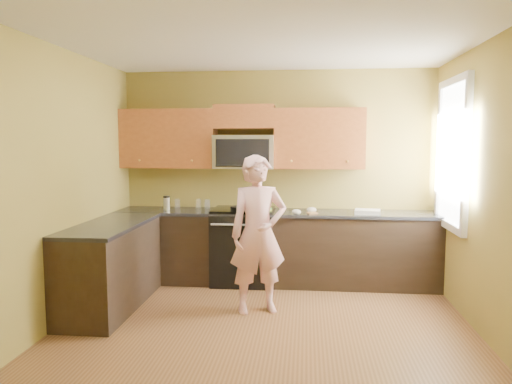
# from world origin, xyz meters

# --- Properties ---
(floor) EXTENTS (4.00, 4.00, 0.00)m
(floor) POSITION_xyz_m (0.00, 0.00, 0.00)
(floor) COLOR brown
(floor) RESTS_ON ground
(ceiling) EXTENTS (4.00, 4.00, 0.00)m
(ceiling) POSITION_xyz_m (0.00, 0.00, 2.70)
(ceiling) COLOR white
(ceiling) RESTS_ON ground
(wall_back) EXTENTS (4.00, 0.00, 4.00)m
(wall_back) POSITION_xyz_m (0.00, 2.00, 1.35)
(wall_back) COLOR olive
(wall_back) RESTS_ON ground
(wall_front) EXTENTS (4.00, 0.00, 4.00)m
(wall_front) POSITION_xyz_m (0.00, -2.00, 1.35)
(wall_front) COLOR olive
(wall_front) RESTS_ON ground
(wall_left) EXTENTS (0.00, 4.00, 4.00)m
(wall_left) POSITION_xyz_m (-2.00, 0.00, 1.35)
(wall_left) COLOR olive
(wall_left) RESTS_ON ground
(wall_right) EXTENTS (0.00, 4.00, 4.00)m
(wall_right) POSITION_xyz_m (2.00, 0.00, 1.35)
(wall_right) COLOR olive
(wall_right) RESTS_ON ground
(cabinet_back_run) EXTENTS (4.00, 0.60, 0.88)m
(cabinet_back_run) POSITION_xyz_m (0.00, 1.70, 0.44)
(cabinet_back_run) COLOR black
(cabinet_back_run) RESTS_ON floor
(cabinet_left_run) EXTENTS (0.60, 1.60, 0.88)m
(cabinet_left_run) POSITION_xyz_m (-1.70, 0.60, 0.44)
(cabinet_left_run) COLOR black
(cabinet_left_run) RESTS_ON floor
(countertop_back) EXTENTS (4.00, 0.62, 0.04)m
(countertop_back) POSITION_xyz_m (0.00, 1.69, 0.90)
(countertop_back) COLOR black
(countertop_back) RESTS_ON cabinet_back_run
(countertop_left) EXTENTS (0.62, 1.60, 0.04)m
(countertop_left) POSITION_xyz_m (-1.69, 0.60, 0.90)
(countertop_left) COLOR black
(countertop_left) RESTS_ON cabinet_left_run
(stove) EXTENTS (0.76, 0.65, 0.95)m
(stove) POSITION_xyz_m (-0.40, 1.68, 0.47)
(stove) COLOR black
(stove) RESTS_ON floor
(microwave) EXTENTS (0.76, 0.40, 0.42)m
(microwave) POSITION_xyz_m (-0.40, 1.80, 1.45)
(microwave) COLOR silver
(microwave) RESTS_ON wall_back
(upper_cab_left) EXTENTS (1.22, 0.33, 0.75)m
(upper_cab_left) POSITION_xyz_m (-1.39, 1.83, 1.45)
(upper_cab_left) COLOR brown
(upper_cab_left) RESTS_ON wall_back
(upper_cab_right) EXTENTS (1.12, 0.33, 0.75)m
(upper_cab_right) POSITION_xyz_m (0.54, 1.83, 1.45)
(upper_cab_right) COLOR brown
(upper_cab_right) RESTS_ON wall_back
(upper_cab_over_mw) EXTENTS (0.76, 0.33, 0.30)m
(upper_cab_over_mw) POSITION_xyz_m (-0.40, 1.83, 2.10)
(upper_cab_over_mw) COLOR brown
(upper_cab_over_mw) RESTS_ON wall_back
(window) EXTENTS (0.06, 1.06, 1.66)m
(window) POSITION_xyz_m (1.98, 1.20, 1.65)
(window) COLOR white
(window) RESTS_ON wall_right
(woman) EXTENTS (0.70, 0.57, 1.65)m
(woman) POSITION_xyz_m (-0.11, 0.65, 0.83)
(woman) COLOR pink
(woman) RESTS_ON floor
(frying_pan) EXTENTS (0.37, 0.51, 0.06)m
(frying_pan) POSITION_xyz_m (-0.40, 1.46, 0.95)
(frying_pan) COLOR black
(frying_pan) RESTS_ON stove
(butter_tub) EXTENTS (0.14, 0.14, 0.08)m
(butter_tub) POSITION_xyz_m (-0.08, 1.55, 0.92)
(butter_tub) COLOR #FFE843
(butter_tub) RESTS_ON countertop_back
(toast_slice) EXTENTS (0.14, 0.14, 0.01)m
(toast_slice) POSITION_xyz_m (0.46, 1.53, 0.93)
(toast_slice) COLOR #B27F47
(toast_slice) RESTS_ON countertop_back
(napkin_a) EXTENTS (0.14, 0.14, 0.06)m
(napkin_a) POSITION_xyz_m (0.27, 1.45, 0.95)
(napkin_a) COLOR silver
(napkin_a) RESTS_ON countertop_back
(napkin_b) EXTENTS (0.15, 0.16, 0.07)m
(napkin_b) POSITION_xyz_m (0.45, 1.63, 0.95)
(napkin_b) COLOR silver
(napkin_b) RESTS_ON countertop_back
(dish_towel) EXTENTS (0.33, 0.28, 0.05)m
(dish_towel) POSITION_xyz_m (1.13, 1.59, 0.95)
(dish_towel) COLOR white
(dish_towel) RESTS_ON countertop_back
(travel_mug) EXTENTS (0.11, 0.11, 0.18)m
(travel_mug) POSITION_xyz_m (-1.38, 1.65, 0.92)
(travel_mug) COLOR silver
(travel_mug) RESTS_ON countertop_back
(glass_a) EXTENTS (0.08, 0.08, 0.12)m
(glass_a) POSITION_xyz_m (-1.30, 1.86, 0.98)
(glass_a) COLOR silver
(glass_a) RESTS_ON countertop_back
(glass_b) EXTENTS (0.09, 0.09, 0.12)m
(glass_b) POSITION_xyz_m (-0.89, 1.83, 0.98)
(glass_b) COLOR silver
(glass_b) RESTS_ON countertop_back
(glass_c) EXTENTS (0.08, 0.08, 0.12)m
(glass_c) POSITION_xyz_m (-1.02, 1.87, 0.98)
(glass_c) COLOR silver
(glass_c) RESTS_ON countertop_back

